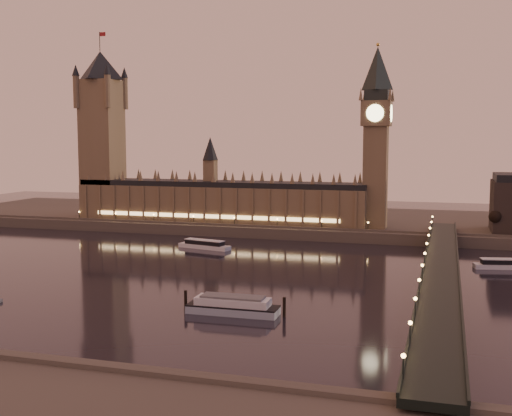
{
  "coord_description": "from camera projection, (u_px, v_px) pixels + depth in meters",
  "views": [
    {
      "loc": [
        93.32,
        -246.89,
        56.74
      ],
      "look_at": [
        8.92,
        35.0,
        25.04
      ],
      "focal_mm": 45.0,
      "sensor_mm": 36.0,
      "label": 1
    }
  ],
  "objects": [
    {
      "name": "ground",
      "position": [
        212.0,
        275.0,
        267.85
      ],
      "size": [
        700.0,
        700.0,
        0.0
      ],
      "primitive_type": "plane",
      "color": "black",
      "rests_on": "ground"
    },
    {
      "name": "westminster_bridge",
      "position": [
        440.0,
        276.0,
        241.13
      ],
      "size": [
        13.2,
        260.0,
        15.3
      ],
      "color": "black",
      "rests_on": "ground"
    },
    {
      "name": "far_embankment",
      "position": [
        344.0,
        222.0,
        416.13
      ],
      "size": [
        560.0,
        130.0,
        6.0
      ],
      "primitive_type": "cube",
      "color": "#423D35",
      "rests_on": "ground"
    },
    {
      "name": "victoria_tower",
      "position": [
        102.0,
        125.0,
        410.27
      ],
      "size": [
        31.68,
        31.68,
        118.0
      ],
      "color": "brown",
      "rests_on": "ground"
    },
    {
      "name": "cruise_boat_a",
      "position": [
        204.0,
        245.0,
        333.37
      ],
      "size": [
        29.75,
        12.76,
        4.65
      ],
      "rotation": [
        0.0,
        0.0,
        -0.23
      ],
      "color": "silver",
      "rests_on": "ground"
    },
    {
      "name": "moored_barge",
      "position": [
        233.0,
        306.0,
        208.76
      ],
      "size": [
        34.93,
        8.9,
        6.4
      ],
      "rotation": [
        0.0,
        0.0,
        0.01
      ],
      "color": "#96ABBF",
      "rests_on": "ground"
    },
    {
      "name": "palace_of_westminster",
      "position": [
        220.0,
        197.0,
        392.21
      ],
      "size": [
        180.0,
        26.62,
        52.0
      ],
      "color": "brown",
      "rests_on": "ground"
    },
    {
      "name": "big_ben",
      "position": [
        376.0,
        126.0,
        360.84
      ],
      "size": [
        17.68,
        17.68,
        104.0
      ],
      "color": "brown",
      "rests_on": "ground"
    },
    {
      "name": "bare_tree_0",
      "position": [
        497.0,
        218.0,
        336.1
      ],
      "size": [
        6.19,
        6.19,
        12.59
      ],
      "color": "black",
      "rests_on": "ground"
    },
    {
      "name": "cruise_boat_b",
      "position": [
        502.0,
        264.0,
        281.71
      ],
      "size": [
        24.93,
        10.91,
        4.47
      ],
      "rotation": [
        0.0,
        0.0,
        0.21
      ],
      "color": "silver",
      "rests_on": "ground"
    }
  ]
}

